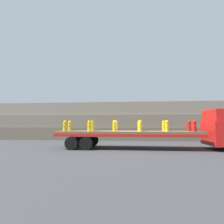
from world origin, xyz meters
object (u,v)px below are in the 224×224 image
fire_hydrant_yellow_far_4 (164,126)px  fire_hydrant_red_near_5 (194,126)px  fire_hydrant_yellow_near_3 (140,126)px  fire_hydrant_red_far_5 (189,126)px  fire_hydrant_yellow_near_0 (65,126)px  fire_hydrant_yellow_near_2 (115,126)px  fire_hydrant_yellow_far_0 (70,126)px  fire_hydrant_yellow_near_1 (89,126)px  flatbed_trailer (119,134)px  fire_hydrant_yellow_far_3 (139,126)px  fire_hydrant_yellow_far_2 (116,126)px  fire_hydrant_yellow_far_1 (92,126)px  fire_hydrant_yellow_near_4 (167,126)px

fire_hydrant_yellow_far_4 → fire_hydrant_red_near_5: 2.16m
fire_hydrant_yellow_near_3 → fire_hydrant_red_far_5: same height
fire_hydrant_yellow_near_0 → fire_hydrant_yellow_near_2: 3.74m
fire_hydrant_yellow_far_4 → fire_hydrant_red_far_5: 1.87m
fire_hydrant_yellow_near_3 → fire_hydrant_yellow_far_0: bearing=169.1°
fire_hydrant_yellow_near_1 → fire_hydrant_yellow_near_3: bearing=0.0°
fire_hydrant_yellow_near_1 → fire_hydrant_red_near_5: (7.48, 0.00, 0.00)m
flatbed_trailer → fire_hydrant_yellow_far_3: (1.57, 0.54, 0.62)m
fire_hydrant_yellow_near_2 → fire_hydrant_yellow_near_3: bearing=0.0°
fire_hydrant_yellow_near_2 → fire_hydrant_yellow_far_2: 1.08m
fire_hydrant_yellow_near_2 → fire_hydrant_red_far_5: same height
fire_hydrant_yellow_far_1 → fire_hydrant_yellow_near_1: bearing=-90.0°
fire_hydrant_yellow_near_0 → fire_hydrant_yellow_near_3: (5.61, 0.00, 0.00)m
fire_hydrant_yellow_near_1 → flatbed_trailer: bearing=14.0°
flatbed_trailer → fire_hydrant_red_far_5: 5.38m
fire_hydrant_yellow_far_2 → fire_hydrant_yellow_near_1: bearing=-149.9°
fire_hydrant_yellow_near_0 → fire_hydrant_red_near_5: (9.35, 0.00, 0.00)m
fire_hydrant_yellow_near_1 → fire_hydrant_yellow_near_2: bearing=0.0°
fire_hydrant_yellow_far_3 → fire_hydrant_yellow_far_1: bearing=180.0°
fire_hydrant_yellow_far_1 → fire_hydrant_yellow_near_4: same height
flatbed_trailer → fire_hydrant_yellow_far_2: bearing=118.6°
fire_hydrant_yellow_far_0 → fire_hydrant_yellow_near_2: (3.74, -1.08, 0.00)m
fire_hydrant_yellow_near_0 → fire_hydrant_red_far_5: (9.35, 1.08, 0.00)m
fire_hydrant_yellow_near_3 → fire_hydrant_yellow_far_3: bearing=90.0°
fire_hydrant_yellow_near_0 → fire_hydrant_yellow_near_1: 1.87m
fire_hydrant_yellow_near_2 → fire_hydrant_red_near_5: size_ratio=1.00×
fire_hydrant_yellow_far_0 → fire_hydrant_yellow_near_4: same height
fire_hydrant_yellow_near_2 → fire_hydrant_yellow_near_4: same height
fire_hydrant_yellow_near_1 → fire_hydrant_yellow_near_3: (3.74, 0.00, 0.00)m
fire_hydrant_yellow_far_3 → fire_hydrant_yellow_near_4: same height
fire_hydrant_yellow_near_2 → fire_hydrant_yellow_far_3: (1.87, 1.08, 0.00)m
fire_hydrant_yellow_far_4 → fire_hydrant_red_far_5: (1.87, 0.00, 0.00)m
fire_hydrant_yellow_far_1 → fire_hydrant_red_far_5: bearing=0.0°
fire_hydrant_yellow_near_0 → fire_hydrant_red_far_5: same height
flatbed_trailer → fire_hydrant_red_near_5: (5.31, -0.54, 0.62)m
fire_hydrant_yellow_far_3 → fire_hydrant_red_near_5: (3.74, -1.08, 0.00)m
fire_hydrant_yellow_far_0 → fire_hydrant_yellow_near_1: (1.87, -1.08, 0.00)m
fire_hydrant_yellow_far_3 → fire_hydrant_yellow_near_3: bearing=-90.0°
fire_hydrant_yellow_near_0 → fire_hydrant_yellow_far_4: 7.56m
fire_hydrant_yellow_near_2 → fire_hydrant_yellow_far_3: bearing=30.1°
fire_hydrant_yellow_near_2 → fire_hydrant_red_far_5: size_ratio=1.00×
flatbed_trailer → fire_hydrant_yellow_near_1: bearing=-166.0°
fire_hydrant_yellow_far_1 → fire_hydrant_red_far_5: size_ratio=1.00×
fire_hydrant_yellow_far_4 → fire_hydrant_red_near_5: size_ratio=1.00×
fire_hydrant_yellow_near_0 → fire_hydrant_yellow_near_3: 5.61m
fire_hydrant_yellow_far_0 → flatbed_trailer: bearing=-7.6°
fire_hydrant_yellow_far_0 → fire_hydrant_red_far_5: 9.35m
fire_hydrant_yellow_near_2 → fire_hydrant_yellow_far_4: same height
fire_hydrant_red_far_5 → fire_hydrant_yellow_near_1: bearing=-171.8°
fire_hydrant_yellow_far_2 → fire_hydrant_yellow_near_3: same height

